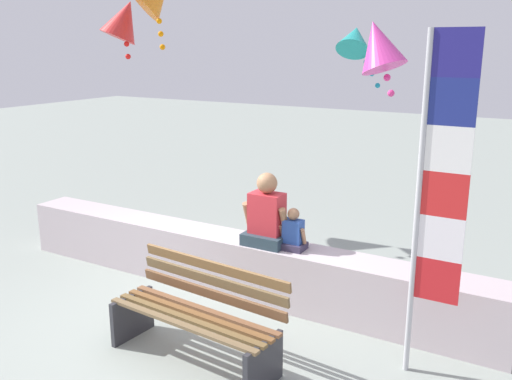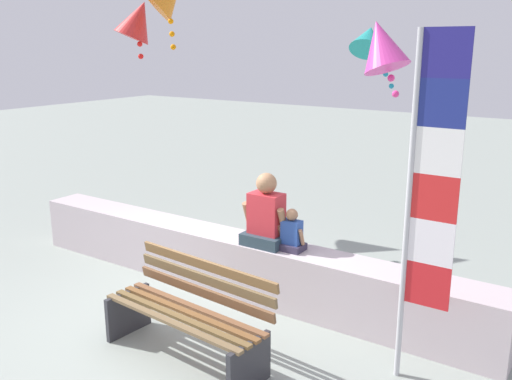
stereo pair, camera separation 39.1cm
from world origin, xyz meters
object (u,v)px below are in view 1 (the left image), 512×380
Objects in this scene: flag_banner at (436,187)px; kite_red at (124,20)px; person_child at (293,233)px; park_bench at (198,316)px; kite_magenta at (379,45)px; person_adult at (267,217)px; kite_teal at (355,39)px.

kite_red is (-5.18, 2.04, 1.50)m from flag_banner.
kite_red is (-3.59, 1.42, 2.35)m from person_child.
flag_banner reaches higher than park_bench.
person_child is at bearing 158.61° from flag_banner.
kite_magenta reaches higher than park_bench.
kite_magenta is at bearing 46.56° from person_adult.
kite_magenta is (0.82, 2.31, 2.42)m from park_bench.
kite_red is (-2.91, -2.06, 0.28)m from kite_teal.
kite_magenta is (0.54, 0.92, 1.98)m from person_child.
flag_banner is at bearing 22.33° from park_bench.
park_bench is 1.48m from person_child.
kite_teal is at bearing 101.16° from person_child.
kite_teal is 3.58m from kite_red.
flag_banner reaches higher than person_child.
park_bench is 1.82× the size of kite_red.
kite_magenta reaches higher than person_child.
kite_red is (-3.31, 2.81, 2.79)m from park_bench.
flag_banner is 3.24× the size of kite_magenta.
person_adult is 0.86× the size of kite_red.
person_adult is (-0.05, 1.39, 0.57)m from park_bench.
flag_banner is at bearing -21.39° from person_child.
park_bench is at bearing -109.57° from kite_magenta.
kite_teal is (-0.41, 4.87, 2.51)m from park_bench.
person_adult is 0.36m from person_child.
person_adult is 2.14m from flag_banner.
kite_magenta is 0.96× the size of kite_red.
person_adult is at bearing -23.45° from kite_red.
kite_red is at bearing 139.74° from park_bench.
kite_magenta is (-1.05, 1.54, 1.12)m from flag_banner.
kite_magenta is at bearing -64.32° from kite_teal.
kite_red is (-4.14, 0.50, 0.37)m from kite_magenta.
kite_teal is at bearing 95.88° from person_adult.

